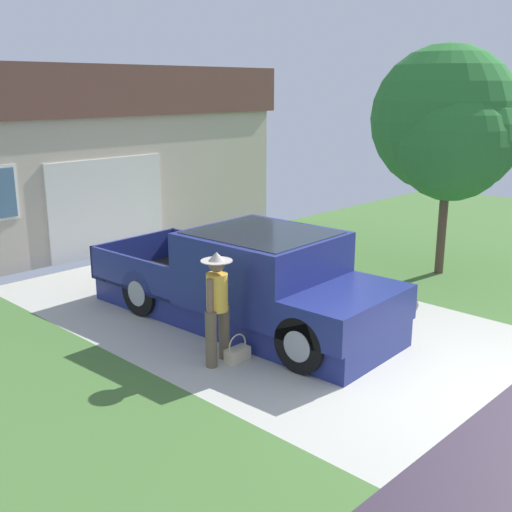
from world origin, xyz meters
name	(u,v)px	position (x,y,z in m)	size (l,w,h in m)	color
pickup_truck	(256,284)	(-0.32, 3.88, 0.72)	(2.35, 5.52, 1.59)	navy
person_with_hat	(217,303)	(-1.72, 3.30, 0.89)	(0.49, 0.44, 1.62)	brown
handbag	(237,353)	(-1.49, 3.13, 0.11)	(0.37, 0.19, 0.40)	beige
house_with_garage	(68,151)	(1.15, 12.12, 2.16)	(10.00, 5.32, 4.26)	#BAAB97
front_yard_tree	(450,129)	(4.52, 3.23, 2.98)	(3.05, 3.07, 4.63)	brown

